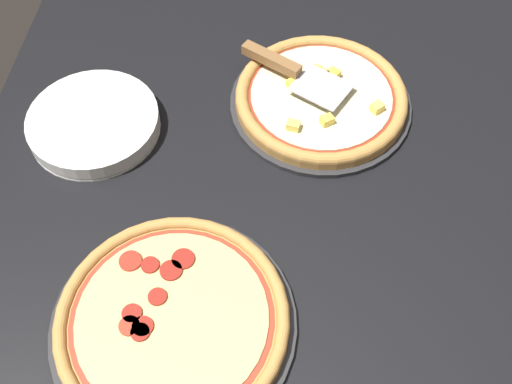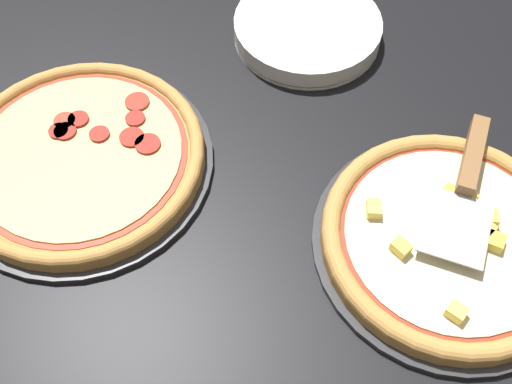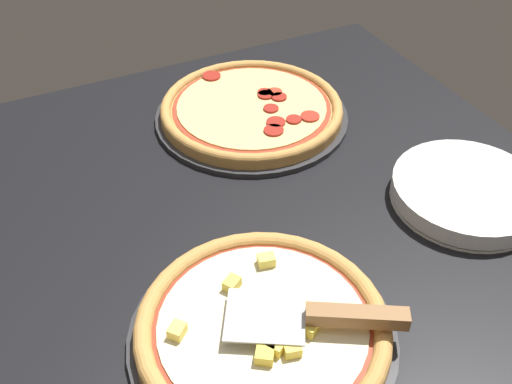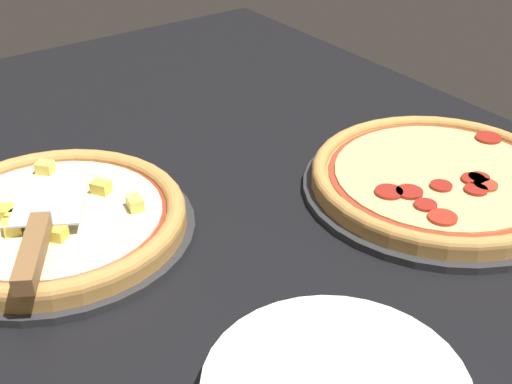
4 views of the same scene
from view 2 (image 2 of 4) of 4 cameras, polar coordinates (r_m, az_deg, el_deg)
The scene contains 7 objects.
ground_plane at distance 77.26cm, azimuth 6.29°, elevation -8.18°, with size 124.59×111.68×3.60cm, color black.
pizza_pan_front at distance 80.08cm, azimuth 17.56°, elevation -4.82°, with size 33.99×33.99×1.00cm, color #2D2D30.
pizza_front at distance 78.54cm, azimuth 17.90°, elevation -4.17°, with size 31.95×31.95×3.53cm.
pizza_pan_back at distance 86.65cm, azimuth -16.15°, elevation 2.63°, with size 36.30×36.30×1.00cm, color #2D2D30.
pizza_back at distance 85.26cm, azimuth -16.43°, elevation 3.36°, with size 34.12×34.12×2.61cm.
serving_spatula at distance 81.15cm, azimuth 19.59°, elevation 1.77°, with size 21.68×15.35×2.00cm.
plate_stack at distance 100.25cm, azimuth 4.91°, elevation 15.22°, with size 23.69×23.69×3.50cm.
Camera 2 is at (-30.97, 13.41, 67.70)cm, focal length 42.00 mm.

